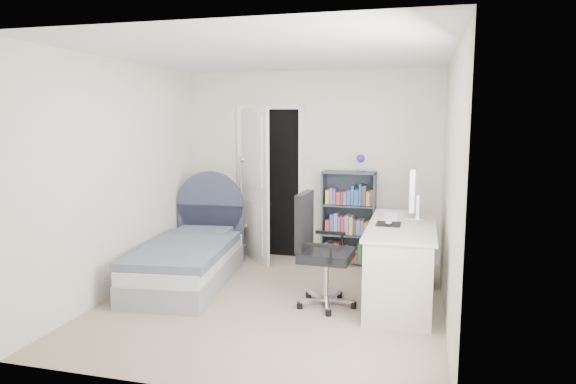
% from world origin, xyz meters
% --- Properties ---
extents(room_shell, '(3.50, 3.70, 2.60)m').
position_xyz_m(room_shell, '(0.00, 0.00, 1.25)').
color(room_shell, gray).
rests_on(room_shell, ground).
extents(door, '(0.92, 0.63, 2.06)m').
position_xyz_m(door, '(-0.63, 1.58, 1.03)').
color(door, black).
rests_on(door, ground).
extents(bed, '(1.12, 2.04, 1.20)m').
position_xyz_m(bed, '(-1.13, 0.42, 0.27)').
color(bed, gray).
rests_on(bed, ground).
extents(nightstand, '(0.36, 0.36, 0.54)m').
position_xyz_m(nightstand, '(-1.03, 1.58, 0.35)').
color(nightstand, '#DDB288').
rests_on(nightstand, ground).
extents(floor_lamp, '(0.20, 0.20, 1.37)m').
position_xyz_m(floor_lamp, '(-0.95, 1.69, 0.56)').
color(floor_lamp, silver).
rests_on(floor_lamp, ground).
extents(bookcase, '(0.68, 0.29, 1.43)m').
position_xyz_m(bookcase, '(0.56, 1.62, 0.55)').
color(bookcase, '#3C4A52').
rests_on(bookcase, ground).
extents(desk, '(0.67, 1.67, 1.37)m').
position_xyz_m(desk, '(1.27, 0.41, 0.45)').
color(desk, beige).
rests_on(desk, ground).
extents(office_chair, '(0.59, 0.60, 1.15)m').
position_xyz_m(office_chair, '(0.46, 0.06, 0.63)').
color(office_chair, silver).
rests_on(office_chair, ground).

